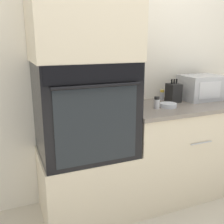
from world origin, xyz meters
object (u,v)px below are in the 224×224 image
Objects in this scene: microwave at (201,87)px; condiment_jar_mid at (162,95)px; wall_oven at (85,109)px; bowl at (168,105)px; knife_block at (173,93)px; condiment_jar_near at (157,103)px.

condiment_jar_mid is (-0.37, 0.13, -0.07)m from microwave.
wall_oven is 5.06× the size of bowl.
condiment_jar_near is (-0.29, -0.17, -0.04)m from knife_block.
wall_oven is 0.90m from condiment_jar_mid.
knife_block is at bearing 29.96° from condiment_jar_near.
microwave reaches higher than condiment_jar_mid.
wall_oven is 7.16× the size of condiment_jar_near.
condiment_jar_mid is (0.12, 0.28, 0.03)m from bowl.
microwave reaches higher than knife_block.
knife_block is at bearing -67.32° from condiment_jar_mid.
bowl is (-0.49, -0.16, -0.10)m from microwave.
knife_block is 2.10× the size of condiment_jar_near.
knife_block reaches higher than condiment_jar_near.
knife_block is 0.24m from bowl.
microwave is at bearing 17.62° from bowl.
condiment_jar_mid reaches higher than bowl.
condiment_jar_near is 1.06× the size of condiment_jar_mid.
knife_block is (-0.32, 0.01, -0.03)m from microwave.
microwave is 0.64m from condiment_jar_near.
bowl is at bearing -112.26° from condiment_jar_mid.
bowl is at bearing 1.97° from condiment_jar_near.
knife_block is 0.14m from condiment_jar_mid.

